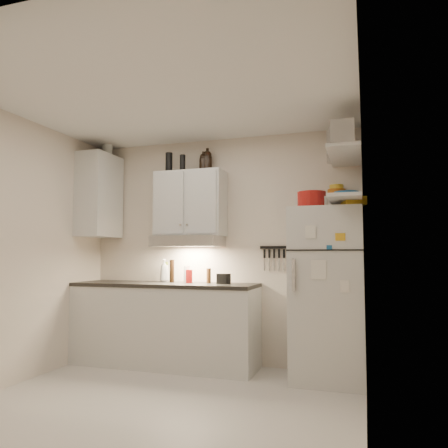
% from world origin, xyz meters
% --- Properties ---
extents(floor, '(3.20, 3.00, 0.02)m').
position_xyz_m(floor, '(0.00, 0.00, -0.01)').
color(floor, beige).
rests_on(floor, ground).
extents(ceiling, '(3.20, 3.00, 0.02)m').
position_xyz_m(ceiling, '(0.00, 0.00, 2.61)').
color(ceiling, white).
rests_on(ceiling, ground).
extents(back_wall, '(3.20, 0.02, 2.60)m').
position_xyz_m(back_wall, '(0.00, 1.51, 1.30)').
color(back_wall, beige).
rests_on(back_wall, ground).
extents(left_wall, '(0.02, 3.00, 2.60)m').
position_xyz_m(left_wall, '(-1.61, 0.00, 1.30)').
color(left_wall, beige).
rests_on(left_wall, ground).
extents(right_wall, '(0.02, 3.00, 2.60)m').
position_xyz_m(right_wall, '(1.61, 0.00, 1.30)').
color(right_wall, beige).
rests_on(right_wall, ground).
extents(base_cabinet, '(2.10, 0.60, 0.88)m').
position_xyz_m(base_cabinet, '(-0.55, 1.20, 0.44)').
color(base_cabinet, silver).
rests_on(base_cabinet, floor).
extents(countertop, '(2.10, 0.62, 0.04)m').
position_xyz_m(countertop, '(-0.55, 1.20, 0.90)').
color(countertop, black).
rests_on(countertop, base_cabinet).
extents(upper_cabinet, '(0.80, 0.33, 0.75)m').
position_xyz_m(upper_cabinet, '(-0.30, 1.33, 1.83)').
color(upper_cabinet, silver).
rests_on(upper_cabinet, back_wall).
extents(side_cabinet, '(0.33, 0.55, 1.00)m').
position_xyz_m(side_cabinet, '(-1.44, 1.20, 1.95)').
color(side_cabinet, silver).
rests_on(side_cabinet, left_wall).
extents(range_hood, '(0.76, 0.46, 0.12)m').
position_xyz_m(range_hood, '(-0.30, 1.27, 1.39)').
color(range_hood, silver).
rests_on(range_hood, back_wall).
extents(fridge, '(0.70, 0.68, 1.70)m').
position_xyz_m(fridge, '(1.25, 1.16, 0.85)').
color(fridge, silver).
rests_on(fridge, floor).
extents(shelf_hi, '(0.30, 0.95, 0.03)m').
position_xyz_m(shelf_hi, '(1.45, 1.02, 2.20)').
color(shelf_hi, silver).
rests_on(shelf_hi, right_wall).
extents(shelf_lo, '(0.30, 0.95, 0.03)m').
position_xyz_m(shelf_lo, '(1.45, 1.02, 1.76)').
color(shelf_lo, silver).
rests_on(shelf_lo, right_wall).
extents(knife_strip, '(0.42, 0.02, 0.03)m').
position_xyz_m(knife_strip, '(0.70, 1.49, 1.32)').
color(knife_strip, black).
rests_on(knife_strip, back_wall).
extents(dutch_oven, '(0.28, 0.28, 0.16)m').
position_xyz_m(dutch_oven, '(1.12, 1.07, 1.78)').
color(dutch_oven, '#A41613').
rests_on(dutch_oven, fridge).
extents(book_stack, '(0.25, 0.28, 0.08)m').
position_xyz_m(book_stack, '(1.52, 1.00, 1.74)').
color(book_stack, gold).
rests_on(book_stack, fridge).
extents(spice_jar, '(0.09, 0.09, 0.11)m').
position_xyz_m(spice_jar, '(1.25, 1.05, 1.76)').
color(spice_jar, silver).
rests_on(spice_jar, fridge).
extents(stock_pot, '(0.30, 0.30, 0.20)m').
position_xyz_m(stock_pot, '(1.38, 1.39, 2.31)').
color(stock_pot, silver).
rests_on(stock_pot, shelf_hi).
extents(tin_a, '(0.27, 0.25, 0.23)m').
position_xyz_m(tin_a, '(1.41, 0.90, 2.33)').
color(tin_a, '#AAAAAD').
rests_on(tin_a, shelf_hi).
extents(tin_b, '(0.22, 0.22, 0.21)m').
position_xyz_m(tin_b, '(1.44, 0.64, 2.32)').
color(tin_b, '#AAAAAD').
rests_on(tin_b, shelf_hi).
extents(bowl_teal, '(0.24, 0.24, 0.09)m').
position_xyz_m(bowl_teal, '(1.40, 1.35, 1.82)').
color(bowl_teal, '#185287').
rests_on(bowl_teal, shelf_lo).
extents(bowl_orange, '(0.19, 0.19, 0.06)m').
position_xyz_m(bowl_orange, '(1.34, 1.40, 1.90)').
color(bowl_orange, '#B85C11').
rests_on(bowl_orange, bowl_teal).
extents(bowl_yellow, '(0.15, 0.15, 0.05)m').
position_xyz_m(bowl_yellow, '(1.34, 1.40, 1.95)').
color(bowl_yellow, gold).
rests_on(bowl_yellow, bowl_orange).
extents(plates, '(0.24, 0.24, 0.06)m').
position_xyz_m(plates, '(1.46, 0.96, 1.80)').
color(plates, '#185287').
rests_on(plates, shelf_lo).
extents(growler_a, '(0.10, 0.10, 0.22)m').
position_xyz_m(growler_a, '(-0.16, 1.39, 2.31)').
color(growler_a, black).
rests_on(growler_a, upper_cabinet).
extents(growler_b, '(0.14, 0.14, 0.26)m').
position_xyz_m(growler_b, '(-0.12, 1.41, 2.33)').
color(growler_b, black).
rests_on(growler_b, upper_cabinet).
extents(thermos_a, '(0.08, 0.08, 0.19)m').
position_xyz_m(thermos_a, '(-0.37, 1.26, 2.29)').
color(thermos_a, black).
rests_on(thermos_a, upper_cabinet).
extents(thermos_b, '(0.09, 0.09, 0.24)m').
position_xyz_m(thermos_b, '(-0.56, 1.30, 2.32)').
color(thermos_b, black).
rests_on(thermos_b, upper_cabinet).
extents(side_jar, '(0.15, 0.15, 0.16)m').
position_xyz_m(side_jar, '(-1.41, 1.31, 2.53)').
color(side_jar, silver).
rests_on(side_jar, side_cabinet).
extents(soap_bottle, '(0.12, 0.12, 0.30)m').
position_xyz_m(soap_bottle, '(-0.63, 1.34, 1.07)').
color(soap_bottle, silver).
rests_on(soap_bottle, countertop).
extents(pepper_mill, '(0.06, 0.06, 0.17)m').
position_xyz_m(pepper_mill, '(-0.06, 1.30, 1.00)').
color(pepper_mill, brown).
rests_on(pepper_mill, countertop).
extents(oil_bottle, '(0.05, 0.05, 0.23)m').
position_xyz_m(oil_bottle, '(-0.61, 1.36, 1.04)').
color(oil_bottle, '#4E5E17').
rests_on(oil_bottle, countertop).
extents(vinegar_bottle, '(0.07, 0.07, 0.26)m').
position_xyz_m(vinegar_bottle, '(-0.51, 1.29, 1.05)').
color(vinegar_bottle, black).
rests_on(vinegar_bottle, countertop).
extents(clear_bottle, '(0.08, 0.08, 0.19)m').
position_xyz_m(clear_bottle, '(-0.33, 1.31, 1.02)').
color(clear_bottle, silver).
rests_on(clear_bottle, countertop).
extents(red_jar, '(0.10, 0.10, 0.15)m').
position_xyz_m(red_jar, '(-0.28, 1.26, 0.99)').
color(red_jar, '#A41613').
rests_on(red_jar, countertop).
extents(caddy, '(0.15, 0.12, 0.11)m').
position_xyz_m(caddy, '(0.13, 1.24, 0.98)').
color(caddy, black).
rests_on(caddy, countertop).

